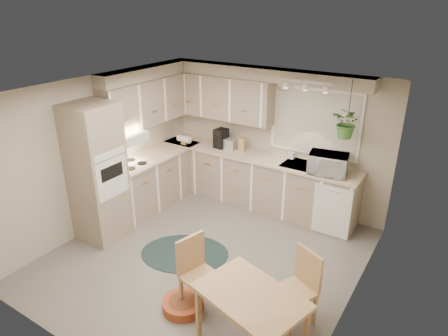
{
  "coord_description": "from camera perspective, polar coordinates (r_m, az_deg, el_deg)",
  "views": [
    {
      "loc": [
        2.79,
        -3.89,
        3.43
      ],
      "look_at": [
        -0.05,
        0.55,
        1.18
      ],
      "focal_mm": 32.0,
      "sensor_mm": 36.0,
      "label": 1
    }
  ],
  "objects": [
    {
      "name": "wall_back",
      "position": [
        6.97,
        7.22,
        4.31
      ],
      "size": [
        4.0,
        0.04,
        2.4
      ],
      "primitive_type": "cube",
      "color": "#AEA490",
      "rests_on": "floor"
    },
    {
      "name": "wall_left",
      "position": [
        6.56,
        -17.24,
        2.19
      ],
      "size": [
        0.04,
        4.2,
        2.4
      ],
      "primitive_type": "cube",
      "color": "#AEA490",
      "rests_on": "floor"
    },
    {
      "name": "floor",
      "position": [
        5.89,
        -2.56,
        -12.52
      ],
      "size": [
        4.2,
        4.2,
        0.0
      ],
      "primitive_type": "plane",
      "color": "#656259",
      "rests_on": "ground"
    },
    {
      "name": "chair_back",
      "position": [
        4.7,
        10.0,
        -16.72
      ],
      "size": [
        0.56,
        0.56,
        0.89
      ],
      "primitive_type": "cube",
      "rotation": [
        0.0,
        0.0,
        2.68
      ],
      "color": "tan",
      "rests_on": "floor"
    },
    {
      "name": "wall_front",
      "position": [
        3.99,
        -20.84,
        -12.56
      ],
      "size": [
        4.0,
        0.04,
        2.4
      ],
      "primitive_type": "cube",
      "color": "#AEA490",
      "rests_on": "floor"
    },
    {
      "name": "microwave",
      "position": [
        6.27,
        14.67,
        0.89
      ],
      "size": [
        0.63,
        0.42,
        0.39
      ],
      "primitive_type": "imported",
      "rotation": [
        0.0,
        0.0,
        0.18
      ],
      "color": "silver",
      "rests_on": "counter_back"
    },
    {
      "name": "counter_left",
      "position": [
        7.0,
        -9.95,
        1.78
      ],
      "size": [
        0.64,
        1.89,
        0.04
      ],
      "primitive_type": "cube",
      "color": "beige",
      "rests_on": "base_cab_left"
    },
    {
      "name": "pet_bed",
      "position": [
        5.06,
        -5.85,
        -18.85
      ],
      "size": [
        0.54,
        0.54,
        0.11
      ],
      "primitive_type": "cylinder",
      "rotation": [
        0.0,
        0.0,
        0.1
      ],
      "color": "#A13E20",
      "rests_on": "floor"
    },
    {
      "name": "base_cab_left",
      "position": [
        7.19,
        -9.76,
        -1.69
      ],
      "size": [
        0.6,
        1.85,
        0.9
      ],
      "primitive_type": "cube",
      "color": "gray",
      "rests_on": "floor"
    },
    {
      "name": "wall_oven_face",
      "position": [
        5.93,
        -15.66,
        -1.43
      ],
      "size": [
        0.02,
        0.56,
        0.58
      ],
      "primitive_type": "cube",
      "color": "silver",
      "rests_on": "oven_stack"
    },
    {
      "name": "base_cab_back",
      "position": [
        7.08,
        4.4,
        -1.8
      ],
      "size": [
        3.6,
        0.6,
        0.9
      ],
      "primitive_type": "cube",
      "color": "gray",
      "rests_on": "floor"
    },
    {
      "name": "hanging_plant",
      "position": [
        6.02,
        17.16,
        5.69
      ],
      "size": [
        0.52,
        0.55,
        0.36
      ],
      "primitive_type": "imported",
      "rotation": [
        0.0,
        0.0,
        -0.27
      ],
      "color": "#376D2B",
      "rests_on": "ceiling"
    },
    {
      "name": "cooktop",
      "position": [
        6.61,
        -13.22,
        0.42
      ],
      "size": [
        0.52,
        0.58,
        0.02
      ],
      "primitive_type": "cube",
      "color": "silver",
      "rests_on": "counter_left"
    },
    {
      "name": "braided_rug",
      "position": [
        5.97,
        -5.63,
        -12.01
      ],
      "size": [
        1.57,
        1.42,
        0.01
      ],
      "primitive_type": "ellipsoid",
      "rotation": [
        0.0,
        0.0,
        0.44
      ],
      "color": "black",
      "rests_on": "floor"
    },
    {
      "name": "chair_left",
      "position": [
        4.82,
        -3.28,
        -15.11
      ],
      "size": [
        0.51,
        0.51,
        0.9
      ],
      "primitive_type": "cube",
      "rotation": [
        0.0,
        0.0,
        -1.83
      ],
      "color": "tan",
      "rests_on": "floor"
    },
    {
      "name": "soffit_back",
      "position": [
        6.66,
        5.53,
        13.27
      ],
      "size": [
        3.6,
        0.3,
        0.2
      ],
      "primitive_type": "cube",
      "color": "#AEA490",
      "rests_on": "wall_back"
    },
    {
      "name": "sink",
      "position": [
        6.57,
        11.44,
        0.0
      ],
      "size": [
        0.7,
        0.48,
        0.1
      ],
      "primitive_type": "cube",
      "color": "#A8AAB0",
      "rests_on": "counter_back"
    },
    {
      "name": "counter_back",
      "position": [
        6.89,
        4.48,
        1.71
      ],
      "size": [
        3.64,
        0.64,
        0.04
      ],
      "primitive_type": "cube",
      "color": "beige",
      "rests_on": "base_cab_back"
    },
    {
      "name": "window_blinds",
      "position": [
        6.57,
        12.8,
        6.4
      ],
      "size": [
        1.4,
        0.02,
        1.0
      ],
      "primitive_type": "cube",
      "color": "beige",
      "rests_on": "wall_back"
    },
    {
      "name": "window_frame",
      "position": [
        6.58,
        12.83,
        6.42
      ],
      "size": [
        1.5,
        0.02,
        1.1
      ],
      "primitive_type": "cube",
      "color": "white",
      "rests_on": "wall_back"
    },
    {
      "name": "ceiling",
      "position": [
        4.89,
        -3.06,
        10.96
      ],
      "size": [
        4.2,
        4.2,
        0.0
      ],
      "primitive_type": "plane",
      "color": "white",
      "rests_on": "wall_back"
    },
    {
      "name": "soap_bottle",
      "position": [
        6.77,
        9.65,
        1.59
      ],
      "size": [
        0.1,
        0.19,
        0.08
      ],
      "primitive_type": "imported",
      "rotation": [
        0.0,
        0.0,
        -0.11
      ],
      "color": "silver",
      "rests_on": "counter_back"
    },
    {
      "name": "dishwasher_front",
      "position": [
        6.34,
        15.09,
        -6.03
      ],
      "size": [
        0.58,
        0.02,
        0.83
      ],
      "primitive_type": "cube",
      "color": "silver",
      "rests_on": "base_cab_back"
    },
    {
      "name": "soffit_left",
      "position": [
        6.83,
        -11.07,
        13.21
      ],
      "size": [
        0.3,
        2.0,
        0.2
      ],
      "primitive_type": "cube",
      "color": "#AEA490",
      "rests_on": "wall_left"
    },
    {
      "name": "coffee_maker",
      "position": [
        7.17,
        -0.42,
        4.28
      ],
      "size": [
        0.21,
        0.25,
        0.34
      ],
      "primitive_type": "cube",
      "rotation": [
        0.0,
        0.0,
        -0.08
      ],
      "color": "black",
      "rests_on": "counter_back"
    },
    {
      "name": "oven_stack",
      "position": [
        6.16,
        -17.68,
        -0.75
      ],
      "size": [
        0.65,
        0.65,
        2.1
      ],
      "primitive_type": "cube",
      "color": "gray",
      "rests_on": "floor"
    },
    {
      "name": "dining_table",
      "position": [
        4.44,
        3.76,
        -20.96
      ],
      "size": [
        1.24,
        0.99,
        0.69
      ],
      "primitive_type": "cube",
      "rotation": [
        0.0,
        0.0,
        -0.27
      ],
      "color": "tan",
      "rests_on": "floor"
    },
    {
      "name": "wall_clock",
      "position": [
        6.64,
        8.72,
        12.03
      ],
      "size": [
        0.3,
        0.03,
        0.3
      ],
      "primitive_type": "cylinder",
      "rotation": [
        1.57,
        0.0,
        0.0
      ],
      "color": "gold",
      "rests_on": "wall_back"
    },
    {
      "name": "upper_cab_back",
      "position": [
        7.12,
        -0.52,
        10.12
      ],
      "size": [
        2.0,
        0.35,
        0.75
      ],
      "primitive_type": "cube",
      "color": "gray",
      "rests_on": "wall_back"
    },
    {
      "name": "range_hood",
      "position": [
        6.47,
        -13.71,
        4.17
      ],
      "size": [
        0.4,
        0.6,
        0.14
      ],
      "primitive_type": "cube",
      "color": "silver",
      "rests_on": "upper_cab_left"
    },
    {
      "name": "upper_cab_left",
      "position": [
        6.91,
        -10.62,
        9.33
      ],
      "size": [
        0.35,
        2.0,
        0.75
      ],
      "primitive_type": "cube",
      "color": "gray",
      "rests_on": "wall_left"
    },
    {
      "name": "wall_right",
      "position": [
        4.55,
        18.46,
        -7.52
      ],
      "size": [
        0.04,
        4.2,
        2.4
      ],
      "primitive_type": "cube",
      "color": "#AEA490",
      "rests_on": "floor"
    },
    {
      "name": "toaster",
      "position": [
        7.14,
        0.66,
        3.51
      ],
      "size": [
        0.31,
        0.18,
        0.18
      ],
      "primitive_type": "cube",
      "rotation": [
        0.0,
        0.0,
        -0.03
      ],
      "color": "#A8AAB0",
      "rests_on": "counter_back"
    },
    {
      "name": "knife_block",
      "position": [
        7.02,
        2.62,
        3.4
      ],
      "size": [
        0.12,
        0.12,
        0.24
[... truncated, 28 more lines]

